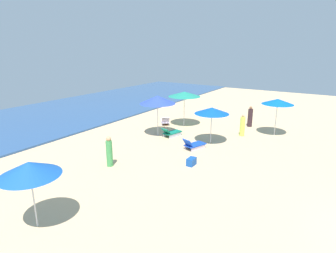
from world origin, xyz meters
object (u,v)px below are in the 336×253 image
object	(u,v)px
umbrella_3	(158,100)
umbrella_4	(212,111)
umbrella_0	(278,102)
umbrella_2	(29,169)
lounge_chair_4_0	(194,145)
beachgoer_0	(109,152)
lounge_chair_1_0	(165,121)
beachgoer_1	(242,126)
cooler_box_0	(191,162)
umbrella_1	(184,94)
lounge_chair_3_0	(171,133)
beachgoer_2	(250,117)

from	to	relation	value
umbrella_3	umbrella_4	world-z (taller)	umbrella_3
umbrella_0	umbrella_2	world-z (taller)	umbrella_0
umbrella_4	umbrella_3	bearing A→B (deg)	97.58
lounge_chair_4_0	beachgoer_0	bearing A→B (deg)	79.82
lounge_chair_4_0	lounge_chair_1_0	bearing A→B (deg)	-21.13
umbrella_4	beachgoer_1	bearing A→B (deg)	-24.68
umbrella_3	cooler_box_0	xyz separation A→B (m)	(-3.19, -4.28, -2.30)
umbrella_1	cooler_box_0	world-z (taller)	umbrella_1
umbrella_2	beachgoer_1	world-z (taller)	umbrella_2
umbrella_2	lounge_chair_3_0	bearing A→B (deg)	7.16
umbrella_1	cooler_box_0	bearing A→B (deg)	-147.69
umbrella_0	lounge_chair_1_0	distance (m)	8.34
umbrella_0	beachgoer_2	bearing A→B (deg)	58.73
umbrella_4	beachgoer_1	xyz separation A→B (m)	(2.56, -1.18, -1.41)
umbrella_3	umbrella_4	distance (m)	3.74
umbrella_2	beachgoer_2	bearing A→B (deg)	-8.31
umbrella_2	lounge_chair_4_0	bearing A→B (deg)	-6.19
umbrella_4	beachgoer_0	xyz separation A→B (m)	(-5.99, 2.88, -1.35)
umbrella_1	beachgoer_0	size ratio (longest dim) A/B	1.67
cooler_box_0	umbrella_4	bearing A→B (deg)	-171.78
beachgoer_1	beachgoer_2	world-z (taller)	beachgoer_2
umbrella_0	umbrella_3	size ratio (longest dim) A/B	0.92
umbrella_1	beachgoer_1	xyz separation A→B (m)	(-0.07, -4.59, -1.76)
umbrella_1	beachgoer_2	size ratio (longest dim) A/B	1.69
lounge_chair_1_0	umbrella_4	distance (m)	5.66
umbrella_4	lounge_chair_4_0	world-z (taller)	umbrella_4
umbrella_3	beachgoer_1	size ratio (longest dim) A/B	1.83
beachgoer_1	umbrella_3	bearing A→B (deg)	19.40
umbrella_2	umbrella_3	size ratio (longest dim) A/B	0.85
beachgoer_0	cooler_box_0	world-z (taller)	beachgoer_0
lounge_chair_3_0	beachgoer_0	xyz separation A→B (m)	(-5.82, 0.08, 0.48)
umbrella_1	umbrella_3	distance (m)	3.14
lounge_chair_1_0	cooler_box_0	size ratio (longest dim) A/B	2.77
lounge_chair_3_0	beachgoer_0	world-z (taller)	beachgoer_0
umbrella_4	beachgoer_2	xyz separation A→B (m)	(5.16, -0.92, -1.38)
umbrella_1	lounge_chair_1_0	world-z (taller)	umbrella_1
lounge_chair_1_0	beachgoer_1	bearing A→B (deg)	144.95
beachgoer_0	lounge_chair_1_0	bearing A→B (deg)	31.50
beachgoer_1	cooler_box_0	bearing A→B (deg)	71.91
lounge_chair_1_0	beachgoer_2	bearing A→B (deg)	168.62
lounge_chair_3_0	umbrella_1	bearing A→B (deg)	-65.44
umbrella_1	cooler_box_0	size ratio (longest dim) A/B	4.87
umbrella_3	lounge_chair_4_0	distance (m)	4.10
lounge_chair_1_0	beachgoer_1	distance (m)	6.07
lounge_chair_3_0	cooler_box_0	bearing A→B (deg)	146.33
cooler_box_0	beachgoer_0	bearing A→B (deg)	-57.25
beachgoer_1	umbrella_2	bearing A→B (deg)	66.36
beachgoer_0	umbrella_3	bearing A→B (deg)	26.25
umbrella_2	umbrella_4	distance (m)	11.09
umbrella_3	beachgoer_0	distance (m)	5.83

